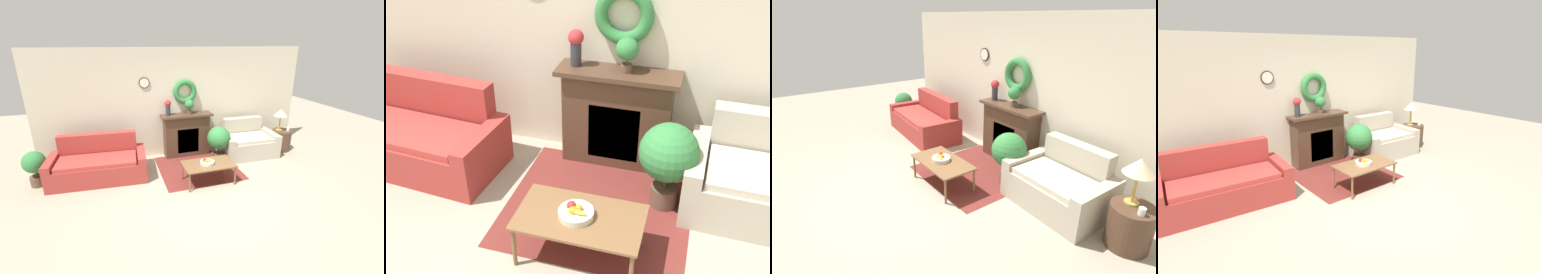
# 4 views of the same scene
# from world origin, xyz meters

# --- Properties ---
(ground_plane) EXTENTS (16.00, 16.00, 0.00)m
(ground_plane) POSITION_xyz_m (0.00, 0.00, 0.00)
(ground_plane) COLOR #9E937F
(floor_rug) EXTENTS (1.80, 1.72, 0.01)m
(floor_rug) POSITION_xyz_m (0.16, 1.34, 0.00)
(floor_rug) COLOR maroon
(floor_rug) RESTS_ON ground_plane
(wall_back) EXTENTS (6.80, 0.20, 2.70)m
(wall_back) POSITION_xyz_m (0.00, 2.39, 1.36)
(wall_back) COLOR beige
(wall_back) RESTS_ON ground_plane
(fireplace) EXTENTS (1.29, 0.41, 1.11)m
(fireplace) POSITION_xyz_m (0.14, 2.19, 0.56)
(fireplace) COLOR #4C3323
(fireplace) RESTS_ON ground_plane
(couch_left) EXTENTS (2.06, 1.08, 0.92)m
(couch_left) POSITION_xyz_m (-2.03, 1.57, 0.32)
(couch_left) COLOR #9E332D
(couch_left) RESTS_ON ground_plane
(loveseat_right) EXTENTS (1.44, 1.01, 0.91)m
(loveseat_right) POSITION_xyz_m (1.66, 1.74, 0.32)
(loveseat_right) COLOR #B2A893
(loveseat_right) RESTS_ON ground_plane
(coffee_table) EXTENTS (1.06, 0.62, 0.43)m
(coffee_table) POSITION_xyz_m (0.16, 0.66, 0.40)
(coffee_table) COLOR brown
(coffee_table) RESTS_ON ground_plane
(fruit_bowl) EXTENTS (0.30, 0.30, 0.12)m
(fruit_bowl) POSITION_xyz_m (0.13, 0.66, 0.48)
(fruit_bowl) COLOR beige
(fruit_bowl) RESTS_ON coffee_table
(side_table_by_loveseat) EXTENTS (0.52, 0.52, 0.56)m
(side_table_by_loveseat) POSITION_xyz_m (2.70, 1.71, 0.28)
(side_table_by_loveseat) COLOR #4C3323
(side_table_by_loveseat) RESTS_ON ground_plane
(table_lamp) EXTENTS (0.35, 0.35, 0.59)m
(table_lamp) POSITION_xyz_m (2.64, 1.76, 1.03)
(table_lamp) COLOR #B28E42
(table_lamp) RESTS_ON side_table_by_loveseat
(mug) EXTENTS (0.08, 0.08, 0.09)m
(mug) POSITION_xyz_m (2.82, 1.62, 0.60)
(mug) COLOR silver
(mug) RESTS_ON side_table_by_loveseat
(vase_on_mantel_left) EXTENTS (0.16, 0.16, 0.39)m
(vase_on_mantel_left) POSITION_xyz_m (-0.33, 2.19, 1.33)
(vase_on_mantel_left) COLOR #2D2D33
(vase_on_mantel_left) RESTS_ON fireplace
(potted_plant_on_mantel) EXTENTS (0.23, 0.23, 0.36)m
(potted_plant_on_mantel) POSITION_xyz_m (0.21, 2.17, 1.33)
(potted_plant_on_mantel) COLOR brown
(potted_plant_on_mantel) RESTS_ON fireplace
(potted_plant_floor_by_couch) EXTENTS (0.45, 0.45, 0.75)m
(potted_plant_floor_by_couch) POSITION_xyz_m (-3.25, 1.61, 0.46)
(potted_plant_floor_by_couch) COLOR brown
(potted_plant_floor_by_couch) RESTS_ON ground_plane
(potted_plant_floor_by_loveseat) EXTENTS (0.57, 0.57, 0.90)m
(potted_plant_floor_by_loveseat) POSITION_xyz_m (0.77, 1.56, 0.57)
(potted_plant_floor_by_loveseat) COLOR brown
(potted_plant_floor_by_loveseat) RESTS_ON ground_plane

